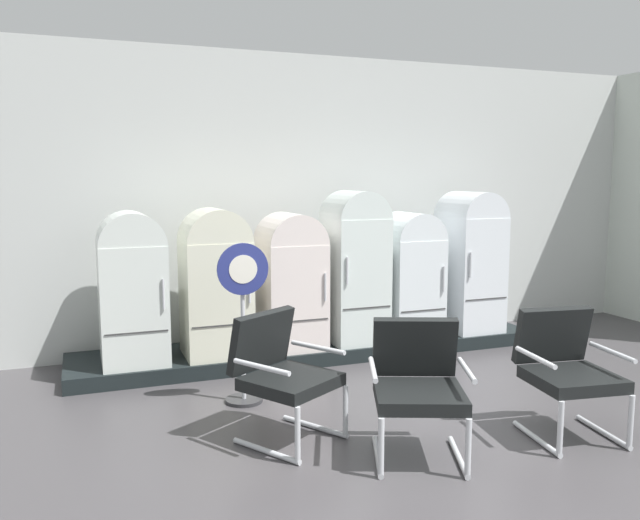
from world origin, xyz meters
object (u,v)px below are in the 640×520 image
(refrigerator_2, at_px, (291,277))
(armchair_center, at_px, (418,381))
(armchair_left, at_px, (281,369))
(refrigerator_3, at_px, (355,262))
(refrigerator_5, at_px, (470,257))
(refrigerator_0, at_px, (132,283))
(refrigerator_1, at_px, (215,278))
(sign_stand, at_px, (243,328))
(refrigerator_4, at_px, (410,271))
(armchair_right, at_px, (566,366))

(refrigerator_2, distance_m, armchair_center, 2.52)
(refrigerator_2, bearing_deg, armchair_left, -110.04)
(armchair_left, bearing_deg, refrigerator_3, 53.17)
(refrigerator_3, relative_size, refrigerator_5, 1.01)
(armchair_center, bearing_deg, armchair_left, 143.38)
(refrigerator_0, height_order, refrigerator_1, refrigerator_1)
(refrigerator_5, bearing_deg, sign_stand, -159.91)
(refrigerator_1, distance_m, armchair_left, 1.93)
(refrigerator_0, xyz_separation_m, sign_stand, (0.81, -1.07, -0.26))
(armchair_center, bearing_deg, refrigerator_4, 62.55)
(armchair_right, bearing_deg, refrigerator_2, 117.14)
(refrigerator_0, distance_m, sign_stand, 1.37)
(refrigerator_0, bearing_deg, refrigerator_1, -1.67)
(sign_stand, bearing_deg, refrigerator_1, 91.02)
(refrigerator_1, height_order, refrigerator_3, refrigerator_3)
(refrigerator_4, bearing_deg, refrigerator_0, 179.50)
(refrigerator_0, xyz_separation_m, refrigerator_5, (3.77, 0.01, 0.09))
(refrigerator_1, distance_m, sign_stand, 1.09)
(refrigerator_5, height_order, armchair_center, refrigerator_5)
(refrigerator_2, relative_size, refrigerator_3, 0.86)
(sign_stand, bearing_deg, refrigerator_0, 127.10)
(refrigerator_0, height_order, refrigerator_3, refrigerator_3)
(refrigerator_2, bearing_deg, refrigerator_4, -0.95)
(refrigerator_0, distance_m, armchair_right, 3.89)
(refrigerator_0, relative_size, refrigerator_3, 0.89)
(refrigerator_4, relative_size, armchair_center, 1.48)
(refrigerator_0, bearing_deg, armchair_left, -64.97)
(refrigerator_1, relative_size, sign_stand, 1.06)
(refrigerator_4, height_order, armchair_center, refrigerator_4)
(armchair_right, distance_m, armchair_center, 1.21)
(refrigerator_0, bearing_deg, refrigerator_4, -0.50)
(refrigerator_1, bearing_deg, refrigerator_5, 0.55)
(refrigerator_2, relative_size, sign_stand, 1.02)
(refrigerator_5, distance_m, armchair_left, 3.49)
(armchair_right, relative_size, sign_stand, 0.68)
(refrigerator_5, height_order, armchair_right, refrigerator_5)
(refrigerator_1, height_order, armchair_center, refrigerator_1)
(refrigerator_4, height_order, sign_stand, refrigerator_4)
(refrigerator_1, relative_size, armchair_center, 1.57)
(refrigerator_3, xyz_separation_m, armchair_center, (-0.62, -2.48, -0.49))
(armchair_right, bearing_deg, sign_stand, 144.37)
(refrigerator_4, xyz_separation_m, armchair_right, (-0.07, -2.54, -0.36))
(refrigerator_3, bearing_deg, refrigerator_5, 0.93)
(refrigerator_0, distance_m, armchair_left, 2.14)
(refrigerator_0, bearing_deg, refrigerator_3, -0.45)
(refrigerator_2, height_order, armchair_center, refrigerator_2)
(refrigerator_0, relative_size, sign_stand, 1.05)
(refrigerator_3, relative_size, armchair_center, 1.74)
(refrigerator_5, relative_size, armchair_center, 1.72)
(refrigerator_3, height_order, sign_stand, refrigerator_3)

